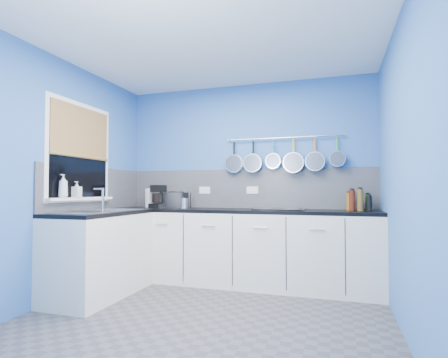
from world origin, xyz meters
The scene contains 40 objects.
floor centered at (0.00, 0.00, -0.01)m, with size 3.20×3.00×0.02m, color #47474C.
ceiling centered at (0.00, 0.00, 2.51)m, with size 3.20×3.00×0.02m, color white.
wall_back centered at (0.00, 1.51, 1.25)m, with size 3.20×0.02×2.50m, color #3769B3.
wall_front centered at (0.00, -1.51, 1.25)m, with size 3.20×0.02×2.50m, color #3769B3.
wall_left centered at (-1.61, 0.00, 1.25)m, with size 0.02×3.00×2.50m, color #3769B3.
wall_right centered at (1.61, 0.00, 1.25)m, with size 0.02×3.00×2.50m, color #3769B3.
backsplash_back centered at (0.00, 1.49, 1.15)m, with size 3.20×0.02×0.50m, color gray.
backsplash_left centered at (-1.59, 0.60, 1.15)m, with size 0.02×1.80×0.50m, color gray.
cabinet_run_back centered at (0.00, 1.20, 0.43)m, with size 3.20×0.60×0.86m, color silver.
worktop_back centered at (0.00, 1.20, 0.88)m, with size 3.20×0.60×0.04m, color black.
cabinet_run_left centered at (-1.30, 0.30, 0.43)m, with size 0.60×1.20×0.86m, color silver.
worktop_left centered at (-1.30, 0.30, 0.88)m, with size 0.60×1.20×0.04m, color black.
window_frame centered at (-1.58, 0.30, 1.55)m, with size 0.01×1.00×1.10m, color white.
window_glass centered at (-1.57, 0.30, 1.55)m, with size 0.01×0.90×1.00m, color black.
bamboo_blind centered at (-1.56, 0.30, 1.77)m, with size 0.01×0.90×0.55m, color #916446.
window_sill centered at (-1.55, 0.30, 1.04)m, with size 0.10×0.98×0.03m, color white.
sink_unit centered at (-1.30, 0.30, 0.90)m, with size 0.50×0.95×0.01m, color silver.
mixer_tap centered at (-1.14, 0.12, 1.03)m, with size 0.12×0.08×0.26m, color silver, non-canonical shape.
socket_left centered at (-0.55, 1.48, 1.13)m, with size 0.15×0.01×0.09m, color white.
socket_right centered at (0.10, 1.48, 1.13)m, with size 0.15×0.01×0.09m, color white.
pot_rail centered at (0.50, 1.45, 1.78)m, with size 0.02×0.02×1.45m, color silver.
soap_bottle_a centered at (-1.53, 0.00, 1.17)m, with size 0.09×0.09×0.24m, color white.
soap_bottle_b centered at (-1.53, 0.20, 1.14)m, with size 0.08×0.08×0.17m, color white.
paper_towel centered at (-1.28, 1.31, 1.03)m, with size 0.11×0.11×0.25m, color white.
coffee_maker centered at (-1.11, 1.22, 1.05)m, with size 0.17×0.19×0.30m, color black, non-canonical shape.
toaster centered at (-0.89, 1.31, 1.00)m, with size 0.31×0.18×0.20m, color silver.
canister centered at (-0.74, 1.26, 0.96)m, with size 0.09×0.09×0.13m, color silver.
hob centered at (0.49, 1.24, 0.91)m, with size 0.58×0.51×0.01m, color black.
pan_0 centered at (-0.13, 1.44, 1.57)m, with size 0.23×0.06×0.42m, color silver, non-canonical shape.
pan_1 centered at (0.12, 1.44, 1.57)m, with size 0.24×0.08×0.43m, color silver, non-canonical shape.
pan_2 centered at (0.37, 1.44, 1.59)m, with size 0.19×0.05×0.38m, color silver, non-canonical shape.
pan_3 centered at (0.63, 1.44, 1.56)m, with size 0.25×0.10×0.44m, color silver, non-canonical shape.
pan_4 centered at (0.88, 1.44, 1.57)m, with size 0.24×0.08×0.43m, color silver, non-canonical shape.
pan_5 centered at (1.14, 1.44, 1.59)m, with size 0.19×0.09×0.38m, color silver, non-canonical shape.
condiment_0 centered at (1.45, 1.33, 0.99)m, with size 0.06×0.06×0.18m, color #265919.
condiment_1 centered at (1.37, 1.34, 0.98)m, with size 0.07×0.07×0.17m, color black.
condiment_2 centered at (1.26, 1.34, 1.00)m, with size 0.07×0.07×0.20m, color #8C5914.
condiment_3 centered at (1.46, 1.24, 0.98)m, with size 0.06×0.06×0.16m, color black.
condiment_4 centered at (1.37, 1.22, 1.02)m, with size 0.06×0.06×0.24m, color brown.
condiment_5 centered at (1.28, 1.22, 1.01)m, with size 0.07×0.07×0.23m, color #4C190C.
Camera 1 is at (1.12, -2.92, 1.12)m, focal length 28.29 mm.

